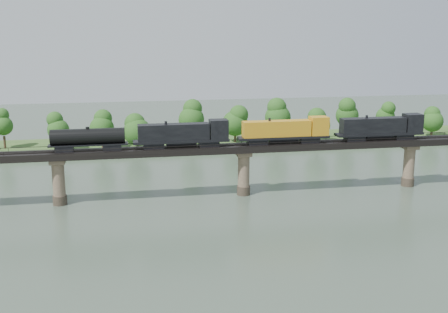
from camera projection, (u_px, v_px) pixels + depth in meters
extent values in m
plane|color=#364537|center=(280.00, 244.00, 97.81)|extent=(400.00, 400.00, 0.00)
cube|color=#315020|center=(207.00, 143.00, 179.09)|extent=(300.00, 24.00, 1.60)
cylinder|color=#473A2D|center=(60.00, 200.00, 119.25)|extent=(3.00, 3.00, 2.00)
cylinder|color=#7C6751|center=(59.00, 180.00, 118.24)|extent=(2.60, 2.60, 9.00)
cube|color=#7C6751|center=(57.00, 161.00, 117.35)|extent=(3.20, 3.20, 1.00)
cylinder|color=#473A2D|center=(244.00, 190.00, 126.34)|extent=(3.00, 3.00, 2.00)
cylinder|color=#7C6751|center=(244.00, 171.00, 125.33)|extent=(2.60, 2.60, 9.00)
cube|color=#7C6751|center=(244.00, 153.00, 124.43)|extent=(3.20, 3.20, 1.00)
cylinder|color=#473A2D|center=(408.00, 182.00, 133.42)|extent=(3.00, 3.00, 2.00)
cylinder|color=#7C6751|center=(409.00, 163.00, 132.41)|extent=(2.60, 2.60, 9.00)
cube|color=#7C6751|center=(410.00, 147.00, 131.52)|extent=(3.20, 3.20, 1.00)
cube|color=black|center=(244.00, 148.00, 124.15)|extent=(220.00, 5.00, 1.50)
cube|color=black|center=(245.00, 145.00, 123.25)|extent=(220.00, 0.12, 0.16)
cube|color=black|center=(243.00, 144.00, 124.68)|extent=(220.00, 0.12, 0.16)
cube|color=black|center=(246.00, 144.00, 121.53)|extent=(220.00, 0.10, 0.10)
cube|color=black|center=(242.00, 139.00, 126.13)|extent=(220.00, 0.10, 0.10)
cube|color=black|center=(246.00, 145.00, 121.61)|extent=(0.08, 0.08, 0.70)
cube|color=black|center=(242.00, 141.00, 126.20)|extent=(0.08, 0.08, 0.70)
cylinder|color=#382619|center=(5.00, 142.00, 166.92)|extent=(0.70, 0.70, 3.71)
sphere|color=#1B4814|center=(3.00, 126.00, 165.81)|extent=(5.67, 5.67, 5.67)
sphere|color=#1B4814|center=(2.00, 115.00, 165.11)|extent=(4.25, 4.25, 4.25)
cylinder|color=#382619|center=(59.00, 146.00, 162.32)|extent=(0.70, 0.70, 3.51)
sphere|color=#1B4814|center=(58.00, 130.00, 161.27)|extent=(6.31, 6.31, 6.31)
sphere|color=#1B4814|center=(58.00, 120.00, 160.62)|extent=(4.73, 4.73, 4.73)
cylinder|color=#382619|center=(103.00, 143.00, 166.92)|extent=(0.70, 0.70, 3.34)
sphere|color=#1B4814|center=(102.00, 128.00, 165.92)|extent=(7.18, 7.18, 7.18)
sphere|color=#1B4814|center=(101.00, 119.00, 165.29)|extent=(5.39, 5.39, 5.39)
cylinder|color=#382619|center=(138.00, 144.00, 166.21)|extent=(0.70, 0.70, 2.83)
sphere|color=#1B4814|center=(137.00, 132.00, 165.36)|extent=(8.26, 8.26, 8.26)
sphere|color=#1B4814|center=(137.00, 124.00, 164.84)|extent=(6.19, 6.19, 6.19)
cylinder|color=#382619|center=(192.00, 136.00, 175.35)|extent=(0.70, 0.70, 3.96)
sphere|color=#1B4814|center=(191.00, 120.00, 174.16)|extent=(8.07, 8.07, 8.07)
sphere|color=#1B4814|center=(191.00, 109.00, 173.42)|extent=(6.05, 6.05, 6.05)
cylinder|color=#382619|center=(235.00, 137.00, 176.36)|extent=(0.70, 0.70, 3.27)
sphere|color=#1B4814|center=(235.00, 123.00, 175.38)|extent=(8.03, 8.03, 8.03)
sphere|color=#1B4814|center=(235.00, 115.00, 174.77)|extent=(6.02, 6.02, 6.02)
cylinder|color=#382619|center=(277.00, 134.00, 179.91)|extent=(0.70, 0.70, 3.92)
sphere|color=#1B4814|center=(278.00, 118.00, 178.73)|extent=(8.29, 8.29, 8.29)
sphere|color=#1B4814|center=(278.00, 107.00, 178.00)|extent=(6.21, 6.21, 6.21)
cylinder|color=#382619|center=(317.00, 138.00, 175.28)|extent=(0.70, 0.70, 3.02)
sphere|color=#1B4814|center=(318.00, 125.00, 174.37)|extent=(7.74, 7.74, 7.74)
sphere|color=#1B4814|center=(318.00, 117.00, 173.81)|extent=(5.80, 5.80, 5.80)
cylinder|color=#382619|center=(346.00, 130.00, 185.84)|extent=(0.70, 0.70, 3.80)
sphere|color=#1B4814|center=(347.00, 115.00, 184.71)|extent=(7.47, 7.47, 7.47)
sphere|color=#1B4814|center=(348.00, 106.00, 184.00)|extent=(5.60, 5.60, 5.60)
cylinder|color=#382619|center=(384.00, 130.00, 188.53)|extent=(0.70, 0.70, 3.38)
sphere|color=#1B4814|center=(385.00, 116.00, 187.52)|extent=(6.23, 6.23, 6.23)
sphere|color=#1B4814|center=(386.00, 108.00, 186.89)|extent=(4.67, 4.67, 4.67)
cylinder|color=#382619|center=(432.00, 132.00, 185.43)|extent=(0.70, 0.70, 2.77)
sphere|color=#1B4814|center=(432.00, 121.00, 184.60)|extent=(7.04, 7.04, 7.04)
sphere|color=#1B4814|center=(433.00, 114.00, 184.08)|extent=(5.28, 5.28, 5.28)
cube|color=black|center=(403.00, 136.00, 130.57)|extent=(4.36, 2.62, 1.20)
cube|color=black|center=(354.00, 138.00, 128.44)|extent=(4.36, 2.62, 1.20)
cube|color=black|center=(379.00, 134.00, 129.33)|extent=(20.72, 3.27, 0.55)
cube|color=black|center=(373.00, 125.00, 128.59)|extent=(15.27, 2.94, 3.49)
cube|color=black|center=(413.00, 123.00, 130.26)|extent=(3.93, 3.27, 4.14)
cylinder|color=black|center=(379.00, 136.00, 129.47)|extent=(6.54, 1.53, 1.53)
cube|color=black|center=(309.00, 140.00, 126.51)|extent=(4.36, 2.62, 1.20)
cube|color=black|center=(257.00, 142.00, 124.39)|extent=(4.36, 2.62, 1.20)
cube|color=black|center=(283.00, 137.00, 125.28)|extent=(20.72, 3.27, 0.55)
cube|color=#BB8716|center=(277.00, 129.00, 124.54)|extent=(15.27, 2.94, 3.49)
cube|color=#BB8716|center=(319.00, 126.00, 126.20)|extent=(3.93, 3.27, 4.14)
cylinder|color=black|center=(283.00, 140.00, 125.41)|extent=(6.54, 1.53, 1.53)
cube|color=black|center=(209.00, 143.00, 122.46)|extent=(4.36, 2.62, 1.20)
cube|color=black|center=(154.00, 145.00, 120.33)|extent=(4.36, 2.62, 1.20)
cube|color=black|center=(181.00, 141.00, 121.22)|extent=(20.72, 3.27, 0.55)
cube|color=black|center=(174.00, 132.00, 120.48)|extent=(15.27, 2.94, 3.49)
cube|color=black|center=(219.00, 129.00, 122.15)|extent=(3.93, 3.27, 4.14)
cylinder|color=black|center=(181.00, 144.00, 121.36)|extent=(6.54, 1.53, 1.53)
cube|color=black|center=(112.00, 147.00, 118.79)|extent=(3.82, 2.40, 1.20)
cube|color=black|center=(64.00, 149.00, 117.05)|extent=(3.82, 2.40, 1.20)
cube|color=black|center=(88.00, 144.00, 117.76)|extent=(16.36, 2.62, 0.33)
cylinder|color=black|center=(88.00, 136.00, 117.37)|extent=(15.27, 3.27, 3.27)
cylinder|color=black|center=(87.00, 128.00, 116.98)|extent=(0.76, 0.76, 0.55)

